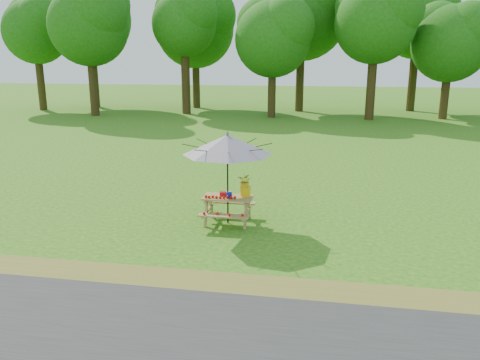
# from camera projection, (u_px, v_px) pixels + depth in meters

# --- Properties ---
(ground) EXTENTS (120.00, 120.00, 0.00)m
(ground) POSITION_uv_depth(u_px,v_px,m) (428.00, 243.00, 10.22)
(ground) COLOR #1E6413
(ground) RESTS_ON ground
(drygrass_strip) EXTENTS (120.00, 1.20, 0.01)m
(drygrass_strip) POSITION_uv_depth(u_px,v_px,m) (464.00, 308.00, 7.55)
(drygrass_strip) COLOR olive
(drygrass_strip) RESTS_ON ground
(picnic_table) EXTENTS (1.20, 1.32, 0.67)m
(picnic_table) POSITION_uv_depth(u_px,v_px,m) (228.00, 210.00, 11.38)
(picnic_table) COLOR #A88A4C
(picnic_table) RESTS_ON ground
(patio_umbrella) EXTENTS (2.57, 2.57, 2.25)m
(patio_umbrella) POSITION_uv_depth(u_px,v_px,m) (227.00, 145.00, 10.97)
(patio_umbrella) COLOR black
(patio_umbrella) RESTS_ON ground
(produce_bins) EXTENTS (0.32, 0.42, 0.13)m
(produce_bins) POSITION_uv_depth(u_px,v_px,m) (227.00, 194.00, 11.32)
(produce_bins) COLOR red
(produce_bins) RESTS_ON picnic_table
(tomatoes_row) EXTENTS (0.77, 0.13, 0.07)m
(tomatoes_row) POSITION_uv_depth(u_px,v_px,m) (220.00, 197.00, 11.14)
(tomatoes_row) COLOR red
(tomatoes_row) RESTS_ON picnic_table
(flower_bucket) EXTENTS (0.40, 0.37, 0.57)m
(flower_bucket) POSITION_uv_depth(u_px,v_px,m) (245.00, 184.00, 11.27)
(flower_bucket) COLOR yellow
(flower_bucket) RESTS_ON picnic_table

